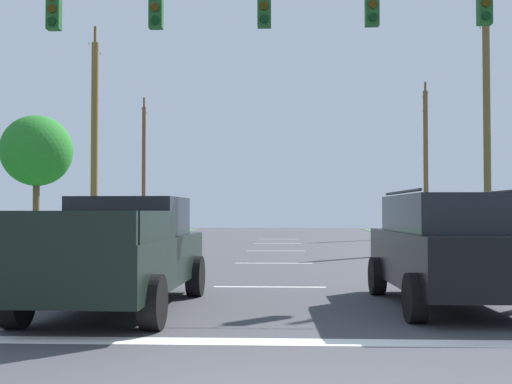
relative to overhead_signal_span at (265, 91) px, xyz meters
name	(u,v)px	position (x,y,z in m)	size (l,w,h in m)	color
stop_bar_stripe	(260,342)	(0.11, -6.62, -4.51)	(14.46, 0.45, 0.01)	white
lane_dash_0	(270,287)	(0.11, -0.62, -4.51)	(0.15, 2.50, 0.01)	white
lane_dash_1	(274,263)	(0.11, 5.91, -4.51)	(0.15, 2.50, 0.01)	white
lane_dash_2	(276,251)	(0.11, 12.37, -4.51)	(0.15, 2.50, 0.01)	white
lane_dash_3	(277,243)	(0.11, 18.72, -4.51)	(0.15, 2.50, 0.01)	white
lane_dash_4	(278,239)	(0.11, 24.03, -4.51)	(0.15, 2.50, 0.01)	white
overhead_signal_span	(265,91)	(0.00, 0.00, 0.00)	(16.98, 0.31, 7.89)	brown
pickup_truck	(122,253)	(-2.39, -3.94, -3.54)	(2.41, 5.45, 1.95)	black
suv_black	(449,247)	(3.34, -3.50, -3.45)	(2.33, 4.85, 2.05)	black
distant_car_crossing_white	(451,229)	(8.91, 17.77, -3.72)	(2.08, 4.33, 1.52)	silver
utility_pole_far_right	(487,129)	(9.86, 14.93, 1.00)	(0.33, 1.76, 11.41)	brown
utility_pole_near_left	(426,160)	(9.68, 26.79, 0.49)	(0.31, 1.64, 10.11)	brown
utility_pole_distant_right	(94,141)	(-8.68, 15.46, 0.57)	(0.34, 1.99, 10.67)	brown
utility_pole_distant_left	(144,169)	(-8.98, 27.79, 0.07)	(0.26, 1.76, 9.41)	brown
tree_roadside_left	(37,151)	(-12.58, 18.18, 0.36)	(3.74, 3.74, 6.76)	brown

